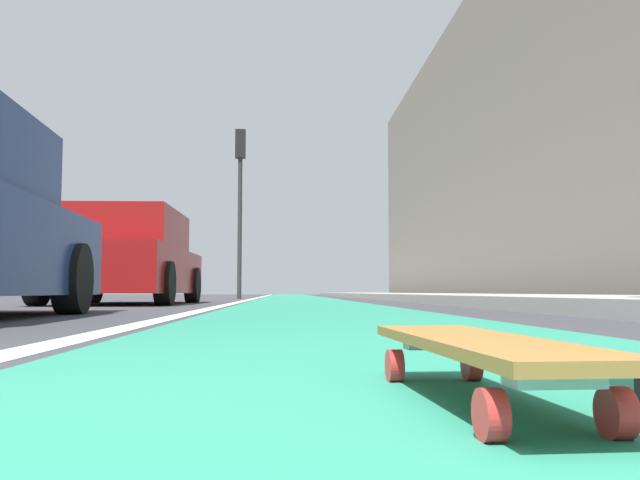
{
  "coord_description": "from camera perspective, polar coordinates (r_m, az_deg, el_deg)",
  "views": [
    {
      "loc": [
        -0.33,
        0.35,
        0.19
      ],
      "look_at": [
        8.88,
        -0.13,
        0.88
      ],
      "focal_mm": 38.96,
      "sensor_mm": 36.0,
      "label": 1
    }
  ],
  "objects": [
    {
      "name": "sidewalk_curb",
      "position": [
        18.73,
        8.92,
        -4.59
      ],
      "size": [
        52.0,
        3.2,
        0.14
      ],
      "primitive_type": "cube",
      "color": "#9E9B93",
      "rests_on": "ground"
    },
    {
      "name": "bike_lane_paint",
      "position": [
        24.33,
        -2.12,
        -4.72
      ],
      "size": [
        56.0,
        2.08,
        0.0
      ],
      "primitive_type": "cube",
      "color": "#288466",
      "rests_on": "ground"
    },
    {
      "name": "lane_stripe_white",
      "position": [
        20.35,
        -5.33,
        -4.79
      ],
      "size": [
        52.0,
        0.16,
        0.01
      ],
      "primitive_type": "cube",
      "color": "silver",
      "rests_on": "ground"
    },
    {
      "name": "skateboard",
      "position": [
        1.25,
        12.87,
        -8.77
      ],
      "size": [
        0.85,
        0.24,
        0.11
      ],
      "color": "red",
      "rests_on": "ground"
    },
    {
      "name": "parked_car_mid",
      "position": [
        11.46,
        -15.76,
        -1.56
      ],
      "size": [
        4.39,
        2.03,
        1.47
      ],
      "color": "maroon",
      "rests_on": "ground"
    },
    {
      "name": "building_facade",
      "position": [
        23.97,
        14.31,
        8.3
      ],
      "size": [
        40.0,
        1.2,
        10.72
      ],
      "primitive_type": "cube",
      "color": "gray",
      "rests_on": "ground"
    },
    {
      "name": "ground_plane",
      "position": [
        10.34,
        -1.02,
        -5.35
      ],
      "size": [
        80.0,
        80.0,
        0.0
      ],
      "primitive_type": "plane",
      "color": "#38383D"
    },
    {
      "name": "traffic_light",
      "position": [
        19.52,
        -6.58,
        4.71
      ],
      "size": [
        0.33,
        0.28,
        4.72
      ],
      "color": "#2D2D2D",
      "rests_on": "ground"
    }
  ]
}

